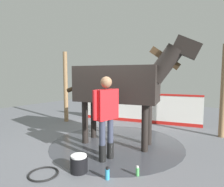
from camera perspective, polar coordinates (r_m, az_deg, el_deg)
name	(u,v)px	position (r m, az deg, el deg)	size (l,w,h in m)	color
ground_plane	(107,146)	(5.19, -1.54, -15.05)	(16.00, 16.00, 0.02)	slate
wet_patch	(117,143)	(5.32, 1.33, -14.41)	(3.46, 3.46, 0.00)	#42444C
barrier_wall	(139,109)	(7.50, 7.83, -4.45)	(1.36, 4.34, 1.12)	white
roof_post_near	(223,91)	(6.42, 29.88, 0.55)	(0.16, 0.16, 2.68)	olive
roof_post_far	(66,87)	(7.70, -13.43, 1.85)	(0.16, 0.16, 2.68)	olive
horse	(121,84)	(4.96, 2.73, 2.84)	(1.46, 3.39, 2.69)	black
handler	(106,112)	(4.09, -1.68, -5.37)	(0.70, 0.29, 1.78)	black
wash_bucket	(79,164)	(3.91, -9.68, -19.60)	(0.32, 0.32, 0.32)	black
bottle_shampoo	(107,174)	(3.65, -1.38, -22.44)	(0.08, 0.08, 0.22)	#3399CC
bottle_spray	(137,171)	(3.79, 7.47, -21.67)	(0.06, 0.06, 0.18)	#4CA559
hose_coil	(44,174)	(4.03, -19.43, -21.32)	(0.54, 0.54, 0.03)	black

